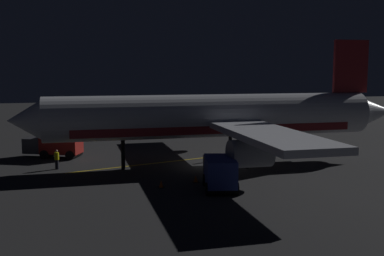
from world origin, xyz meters
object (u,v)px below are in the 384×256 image
object	(u,v)px
airliner	(219,118)
traffic_cone_near_right	(196,179)
traffic_cone_near_left	(161,184)
baggage_truck	(56,144)
ground_crew_worker	(57,159)
catering_truck	(219,172)
traffic_cone_under_wing	(215,187)

from	to	relation	value
airliner	traffic_cone_near_right	xyz separation A→B (m)	(-6.07, 4.05, -4.12)
airliner	traffic_cone_near_left	xyz separation A→B (m)	(-6.95, 7.01, -4.12)
baggage_truck	ground_crew_worker	xyz separation A→B (m)	(-5.80, -0.06, -0.44)
catering_truck	baggage_truck	bearing A→B (deg)	36.02
catering_truck	traffic_cone_near_left	xyz separation A→B (m)	(1.31, 4.13, -0.98)
traffic_cone_near_right	baggage_truck	bearing A→B (deg)	37.15
traffic_cone_near_left	traffic_cone_near_right	bearing A→B (deg)	-73.45
catering_truck	traffic_cone_near_right	size ratio (longest dim) A/B	10.86
ground_crew_worker	traffic_cone_under_wing	distance (m)	15.45
ground_crew_worker	airliner	bearing A→B (deg)	-97.75
ground_crew_worker	traffic_cone_under_wing	xyz separation A→B (m)	(-10.66, -11.16, -0.64)
traffic_cone_near_left	traffic_cone_near_right	world-z (taller)	same
baggage_truck	traffic_cone_near_left	xyz separation A→B (m)	(-14.72, -7.53, -1.07)
baggage_truck	traffic_cone_near_left	world-z (taller)	baggage_truck
traffic_cone_under_wing	ground_crew_worker	bearing A→B (deg)	46.32
baggage_truck	traffic_cone_under_wing	world-z (taller)	baggage_truck
airliner	baggage_truck	world-z (taller)	airliner
airliner	traffic_cone_near_left	world-z (taller)	airliner
catering_truck	ground_crew_worker	bearing A→B (deg)	48.59
baggage_truck	traffic_cone_under_wing	xyz separation A→B (m)	(-16.46, -11.22, -1.07)
ground_crew_worker	traffic_cone_near_right	xyz separation A→B (m)	(-8.04, -10.43, -0.64)
airliner	ground_crew_worker	world-z (taller)	airliner
traffic_cone_near_left	traffic_cone_near_right	distance (m)	3.08
baggage_truck	traffic_cone_under_wing	distance (m)	19.95
airliner	ground_crew_worker	size ratio (longest dim) A/B	21.23
traffic_cone_near_left	airliner	bearing A→B (deg)	-45.24
ground_crew_worker	traffic_cone_near_right	size ratio (longest dim) A/B	3.16
traffic_cone_near_right	traffic_cone_under_wing	bearing A→B (deg)	-164.34
ground_crew_worker	traffic_cone_under_wing	bearing A→B (deg)	-133.68
catering_truck	ground_crew_worker	distance (m)	15.47
catering_truck	traffic_cone_near_right	distance (m)	2.67
traffic_cone_near_right	traffic_cone_under_wing	world-z (taller)	same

